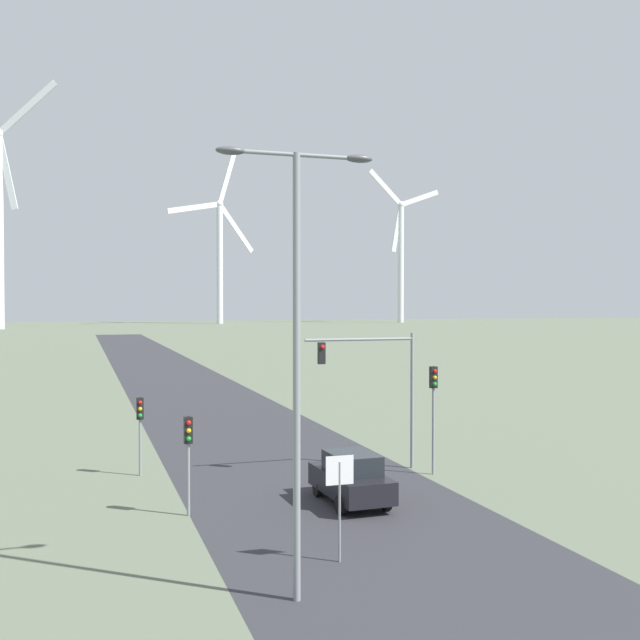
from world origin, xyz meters
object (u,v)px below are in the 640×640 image
at_px(traffic_light_post_near_right, 434,396).
at_px(car_approaching, 351,478).
at_px(stop_sign_near, 340,488).
at_px(wind_turbine_center, 220,248).
at_px(streetlamp, 297,320).
at_px(traffic_light_mast_overhead, 375,372).
at_px(traffic_light_post_near_left, 188,443).
at_px(traffic_light_post_mid_left, 140,418).
at_px(wind_turbine_right, 401,250).

distance_m(traffic_light_post_near_right, car_approaching, 6.27).
relative_size(stop_sign_near, car_approaching, 0.71).
height_order(traffic_light_post_near_right, car_approaching, traffic_light_post_near_right).
distance_m(traffic_light_post_near_right, wind_turbine_center, 236.53).
distance_m(streetlamp, stop_sign_near, 5.49).
distance_m(stop_sign_near, traffic_light_mast_overhead, 11.61).
relative_size(streetlamp, traffic_light_post_near_left, 3.23).
relative_size(traffic_light_post_near_right, traffic_light_mast_overhead, 0.77).
relative_size(traffic_light_post_near_right, traffic_light_post_mid_left, 1.39).
distance_m(streetlamp, wind_turbine_right, 264.01).
bearing_deg(car_approaching, wind_turbine_right, 65.55).
bearing_deg(traffic_light_post_mid_left, wind_turbine_right, 63.50).
distance_m(traffic_light_mast_overhead, car_approaching, 6.31).
height_order(traffic_light_post_near_right, wind_turbine_center, wind_turbine_center).
xyz_separation_m(traffic_light_post_mid_left, wind_turbine_center, (44.85, 229.51, 24.17)).
height_order(streetlamp, stop_sign_near, streetlamp).
relative_size(traffic_light_post_mid_left, wind_turbine_right, 0.06).
bearing_deg(car_approaching, traffic_light_post_near_left, 177.66).
distance_m(streetlamp, traffic_light_post_mid_left, 15.34).
xyz_separation_m(traffic_light_post_near_right, car_approaching, (-4.84, -3.20, -2.37)).
height_order(traffic_light_post_near_right, traffic_light_mast_overhead, traffic_light_mast_overhead).
bearing_deg(car_approaching, traffic_light_post_mid_left, 135.45).
xyz_separation_m(traffic_light_post_near_right, wind_turbine_center, (33.19, 233.03, 23.26)).
bearing_deg(streetlamp, stop_sign_near, 49.75).
height_order(streetlamp, traffic_light_mast_overhead, streetlamp).
height_order(car_approaching, wind_turbine_right, wind_turbine_right).
distance_m(traffic_light_mast_overhead, wind_turbine_center, 235.37).
height_order(traffic_light_post_near_right, traffic_light_post_mid_left, traffic_light_post_near_right).
bearing_deg(streetlamp, traffic_light_post_mid_left, 100.03).
bearing_deg(streetlamp, traffic_light_post_near_right, 50.33).
bearing_deg(wind_turbine_right, traffic_light_post_near_right, -113.74).
bearing_deg(wind_turbine_center, traffic_light_post_near_right, -98.11).
xyz_separation_m(streetlamp, stop_sign_near, (1.86, 2.20, -4.67)).
bearing_deg(car_approaching, traffic_light_mast_overhead, 58.82).
bearing_deg(streetlamp, car_approaching, 61.27).
distance_m(streetlamp, traffic_light_post_near_left, 9.20).
distance_m(stop_sign_near, traffic_light_post_near_right, 11.44).
relative_size(traffic_light_post_near_right, wind_turbine_center, 0.07).
bearing_deg(traffic_light_post_near_right, stop_sign_near, -129.52).
xyz_separation_m(traffic_light_post_near_left, wind_turbine_right, (111.01, 231.35, 24.55)).
bearing_deg(traffic_light_post_near_right, wind_turbine_center, 81.89).
relative_size(stop_sign_near, traffic_light_post_mid_left, 0.91).
height_order(traffic_light_post_near_left, traffic_light_post_mid_left, traffic_light_post_near_left).
distance_m(traffic_light_post_mid_left, wind_turbine_right, 252.46).
relative_size(streetlamp, car_approaching, 2.59).
height_order(stop_sign_near, traffic_light_mast_overhead, traffic_light_mast_overhead).
distance_m(stop_sign_near, wind_turbine_center, 246.38).
bearing_deg(traffic_light_post_near_right, wind_turbine_right, 66.26).
distance_m(traffic_light_mast_overhead, wind_turbine_right, 250.10).
bearing_deg(car_approaching, wind_turbine_center, 80.85).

